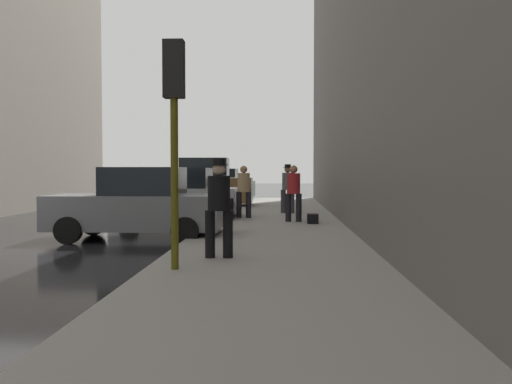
{
  "coord_description": "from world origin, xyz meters",
  "views": [
    {
      "loc": [
        6.18,
        -12.11,
        1.73
      ],
      "look_at": [
        5.36,
        6.57,
        1.0
      ],
      "focal_mm": 40.0,
      "sensor_mm": 36.0,
      "label": 1
    }
  ],
  "objects": [
    {
      "name": "parked_silver_sedan",
      "position": [
        2.65,
        7.2,
        0.85
      ],
      "size": [
        4.26,
        2.17,
        1.79
      ],
      "color": "#B7BABF",
      "rests_on": "ground_plane"
    },
    {
      "name": "pedestrian_in_tan_coat",
      "position": [
        4.96,
        6.54,
        1.1
      ],
      "size": [
        0.51,
        0.43,
        1.71
      ],
      "color": "black",
      "rests_on": "sidewalk"
    },
    {
      "name": "pedestrian_with_fedora",
      "position": [
        5.07,
        -1.99,
        1.14
      ],
      "size": [
        0.51,
        0.42,
        1.78
      ],
      "color": "black",
      "rests_on": "sidewalk"
    },
    {
      "name": "duffel_bag",
      "position": [
        7.11,
        4.65,
        0.29
      ],
      "size": [
        0.32,
        0.44,
        0.28
      ],
      "color": "black",
      "rests_on": "sidewalk"
    },
    {
      "name": "traffic_light",
      "position": [
        4.5,
        -3.19,
        2.76
      ],
      "size": [
        0.32,
        0.32,
        3.6
      ],
      "color": "#514C0F",
      "rests_on": "sidewalk"
    },
    {
      "name": "fire_hydrant",
      "position": [
        4.45,
        4.57,
        0.5
      ],
      "size": [
        0.42,
        0.22,
        0.7
      ],
      "color": "red",
      "rests_on": "sidewalk"
    },
    {
      "name": "rolling_suitcase",
      "position": [
        4.49,
        5.81,
        0.49
      ],
      "size": [
        0.42,
        0.6,
        1.04
      ],
      "color": "black",
      "rests_on": "sidewalk"
    },
    {
      "name": "parked_gray_coupe",
      "position": [
        2.65,
        1.78,
        0.85
      ],
      "size": [
        4.21,
        2.08,
        1.79
      ],
      "color": "slate",
      "rests_on": "ground_plane"
    },
    {
      "name": "sidewalk",
      "position": [
        6.0,
        0.0,
        0.07
      ],
      "size": [
        4.0,
        40.0,
        0.15
      ],
      "primitive_type": "cube",
      "color": "gray",
      "rests_on": "ground_plane"
    },
    {
      "name": "parked_dark_green_sedan",
      "position": [
        2.65,
        19.12,
        0.85
      ],
      "size": [
        4.26,
        2.18,
        1.79
      ],
      "color": "#193828",
      "rests_on": "ground_plane"
    },
    {
      "name": "pedestrian_with_beanie",
      "position": [
        6.42,
        8.68,
        1.14
      ],
      "size": [
        0.51,
        0.42,
        1.78
      ],
      "color": "#333338",
      "rests_on": "sidewalk"
    },
    {
      "name": "parked_bronze_suv",
      "position": [
        2.65,
        13.01,
        1.03
      ],
      "size": [
        4.63,
        2.11,
        2.25
      ],
      "color": "brown",
      "rests_on": "ground_plane"
    },
    {
      "name": "pedestrian_in_red_jacket",
      "position": [
        6.56,
        5.2,
        1.1
      ],
      "size": [
        0.53,
        0.47,
        1.71
      ],
      "color": "black",
      "rests_on": "sidewalk"
    }
  ]
}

